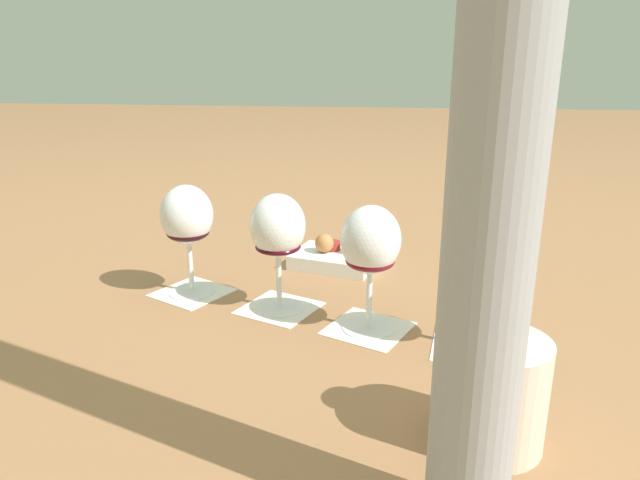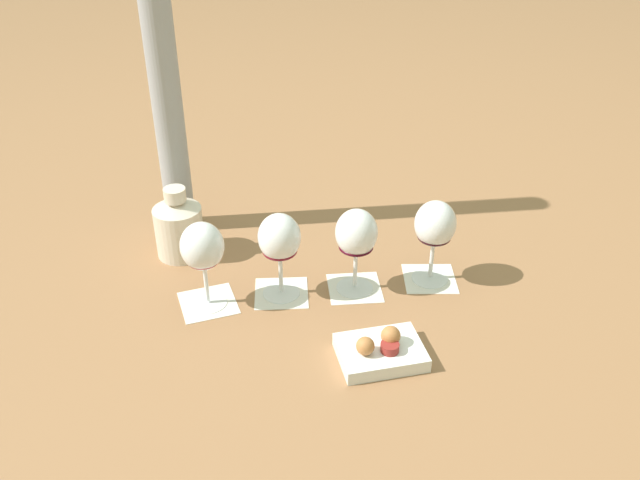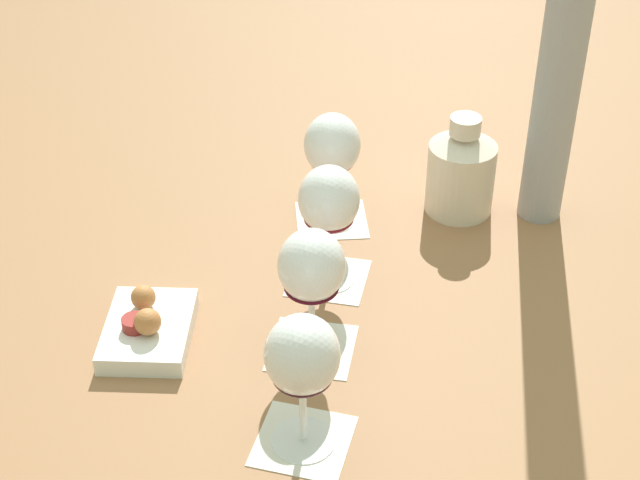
{
  "view_description": "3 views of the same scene",
  "coord_description": "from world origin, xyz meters",
  "views": [
    {
      "loc": [
        -0.11,
        0.73,
        0.35
      ],
      "look_at": [
        -0.0,
        0.0,
        0.12
      ],
      "focal_mm": 32.0,
      "sensor_mm": 36.0,
      "label": 1
    },
    {
      "loc": [
        -0.47,
        -0.95,
        0.78
      ],
      "look_at": [
        -0.0,
        0.0,
        0.12
      ],
      "focal_mm": 38.0,
      "sensor_mm": 36.0,
      "label": 2
    },
    {
      "loc": [
        0.95,
        -0.19,
        0.81
      ],
      "look_at": [
        -0.0,
        0.0,
        0.12
      ],
      "focal_mm": 55.0,
      "sensor_mm": 36.0,
      "label": 3
    }
  ],
  "objects": [
    {
      "name": "wine_glass_3",
      "position": [
        0.21,
        -0.06,
        0.12
      ],
      "size": [
        0.08,
        0.08,
        0.17
      ],
      "color": "white",
      "rests_on": "tasting_card_3"
    },
    {
      "name": "wine_glass_0",
      "position": [
        -0.21,
        0.06,
        0.12
      ],
      "size": [
        0.08,
        0.08,
        0.17
      ],
      "color": "white",
      "rests_on": "tasting_card_0"
    },
    {
      "name": "tasting_card_3",
      "position": [
        0.21,
        -0.06,
        0.0
      ],
      "size": [
        0.14,
        0.14,
        0.0
      ],
      "color": "silver",
      "rests_on": "ground_plane"
    },
    {
      "name": "umbrella_pole",
      "position": [
        -0.17,
        0.36,
        0.4
      ],
      "size": [
        0.06,
        0.06,
        0.81
      ],
      "color": "#99999E",
      "rests_on": "ground_plane"
    },
    {
      "name": "tasting_card_0",
      "position": [
        -0.21,
        0.06,
        0.0
      ],
      "size": [
        0.11,
        0.11,
        0.0
      ],
      "color": "silver",
      "rests_on": "ground_plane"
    },
    {
      "name": "tasting_card_1",
      "position": [
        -0.07,
        0.03,
        0.0
      ],
      "size": [
        0.13,
        0.13,
        0.0
      ],
      "color": "silver",
      "rests_on": "ground_plane"
    },
    {
      "name": "ceramic_vase",
      "position": [
        -0.2,
        0.25,
        0.07
      ],
      "size": [
        0.1,
        0.1,
        0.15
      ],
      "color": "beige",
      "rests_on": "ground_plane"
    },
    {
      "name": "tasting_card_2",
      "position": [
        0.06,
        -0.02,
        0.0
      ],
      "size": [
        0.13,
        0.13,
        0.0
      ],
      "color": "silver",
      "rests_on": "ground_plane"
    },
    {
      "name": "wine_glass_1",
      "position": [
        -0.07,
        0.03,
        0.12
      ],
      "size": [
        0.08,
        0.08,
        0.17
      ],
      "color": "white",
      "rests_on": "tasting_card_1"
    },
    {
      "name": "snack_dish",
      "position": [
        0.0,
        -0.22,
        0.02
      ],
      "size": [
        0.16,
        0.13,
        0.06
      ],
      "color": "white",
      "rests_on": "ground_plane"
    },
    {
      "name": "wine_glass_2",
      "position": [
        0.06,
        -0.02,
        0.12
      ],
      "size": [
        0.08,
        0.08,
        0.17
      ],
      "color": "white",
      "rests_on": "tasting_card_2"
    },
    {
      "name": "ground_plane",
      "position": [
        0.0,
        0.0,
        0.0
      ],
      "size": [
        8.0,
        8.0,
        0.0
      ],
      "primitive_type": "plane",
      "color": "#936642"
    }
  ]
}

